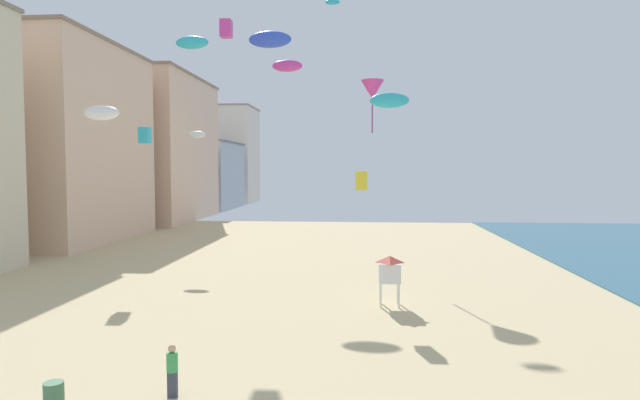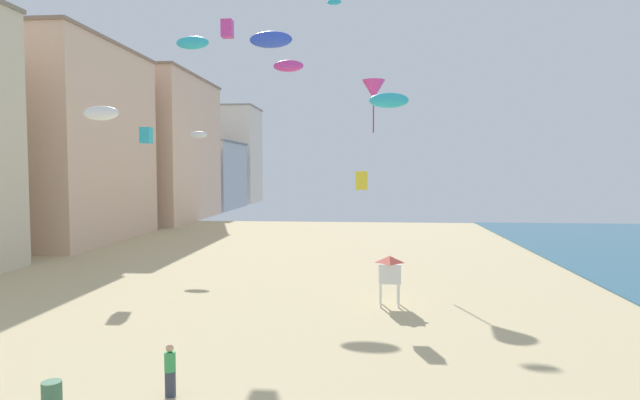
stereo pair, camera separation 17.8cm
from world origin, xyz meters
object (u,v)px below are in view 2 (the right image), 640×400
Objects in this scene: kite_blue_parafoil at (271,40)px; kite_magenta_parafoil at (288,66)px; kite_magenta_box at (227,29)px; kite_white_parafoil at (198,135)px; kite_cyan_parafoil at (193,43)px; kite_cyan_parafoil_2 at (334,2)px; kite_cyan_parafoil_3 at (389,100)px; kite_cyan_box at (146,135)px; kite_flyer at (170,367)px; kite_magenta_delta at (374,90)px; kite_white_parafoil_2 at (101,113)px; kite_yellow_box at (362,181)px; beach_trash_bin at (52,397)px; lifeguard_stand at (390,270)px.

kite_blue_parafoil is 5.50m from kite_magenta_parafoil.
kite_magenta_box is 0.83× the size of kite_white_parafoil.
kite_cyan_parafoil_2 is at bearing 71.70° from kite_cyan_parafoil.
kite_cyan_parafoil_3 is at bearing -67.69° from kite_magenta_parafoil.
kite_white_parafoil reaches higher than kite_cyan_box.
kite_cyan_parafoil_2 is at bearing -35.20° from kite_flyer.
kite_cyan_parafoil is 1.63× the size of kite_cyan_box.
kite_magenta_delta reaches higher than kite_cyan_parafoil_3.
kite_white_parafoil_2 is 0.63× the size of kite_magenta_parafoil.
kite_magenta_box is 19.32m from kite_cyan_parafoil_3.
kite_blue_parafoil is at bearing -29.00° from kite_flyer.
kite_flyer is 1.33× the size of kite_magenta_box.
kite_cyan_parafoil_2 is (3.35, 13.45, 6.44)m from kite_blue_parafoil.
kite_cyan_box is at bearing 142.63° from kite_cyan_parafoil_3.
kite_flyer is at bearing -88.96° from kite_blue_parafoil.
kite_blue_parafoil is 0.72× the size of kite_magenta_delta.
kite_white_parafoil_2 is 0.80× the size of kite_cyan_parafoil.
kite_cyan_parafoil_2 is at bearing 97.66° from kite_yellow_box.
kite_cyan_parafoil_3 is at bearing -88.43° from kite_magenta_delta.
kite_white_parafoil is at bearing 99.41° from beach_trash_bin.
kite_magenta_parafoil reaches higher than kite_white_parafoil.
beach_trash_bin is at bearing -87.53° from kite_magenta_box.
beach_trash_bin is 0.39× the size of kite_magenta_parafoil.
kite_white_parafoil_2 is at bearing -91.31° from kite_magenta_box.
kite_magenta_box is 11.54m from kite_magenta_delta.
lifeguard_stand is 16.48m from beach_trash_bin.
kite_yellow_box is (-1.45, 1.44, 4.51)m from lifeguard_stand.
beach_trash_bin is at bearing -80.59° from kite_white_parafoil.
beach_trash_bin is at bearing -135.87° from kite_cyan_parafoil_3.
kite_cyan_parafoil_2 is (6.55, 19.79, 8.04)m from kite_cyan_parafoil.
kite_blue_parafoil reaches higher than lifeguard_stand.
kite_cyan_box is (-9.42, 20.79, 8.39)m from kite_flyer.
lifeguard_stand is at bearing 30.57° from kite_white_parafoil_2.
kite_cyan_box reaches higher than kite_white_parafoil_2.
kite_white_parafoil_2 is 16.79m from kite_cyan_box.
kite_cyan_box reaches higher than beach_trash_bin.
kite_magenta_parafoil is at bearing -110.45° from kite_cyan_parafoil_2.
kite_magenta_parafoil is at bearing 24.88° from kite_cyan_box.
kite_blue_parafoil is at bearing -93.81° from kite_magenta_parafoil.
kite_magenta_box is 19.49m from kite_white_parafoil_2.
beach_trash_bin is 0.81× the size of kite_cyan_box.
kite_cyan_parafoil_3 is at bearing -69.80° from kite_flyer.
kite_white_parafoil is 1.50× the size of kite_yellow_box.
kite_white_parafoil_2 is at bearing -95.85° from kite_cyan_parafoil.
kite_cyan_parafoil_2 is at bearing 44.92° from kite_cyan_box.
kite_flyer is at bearing -90.01° from kite_magenta_parafoil.
kite_white_parafoil is 0.86× the size of kite_cyan_parafoil_3.
kite_magenta_delta is at bearing -7.69° from kite_white_parafoil.
kite_flyer is 13.66m from lifeguard_stand.
kite_blue_parafoil reaches higher than kite_cyan_parafoil_3.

